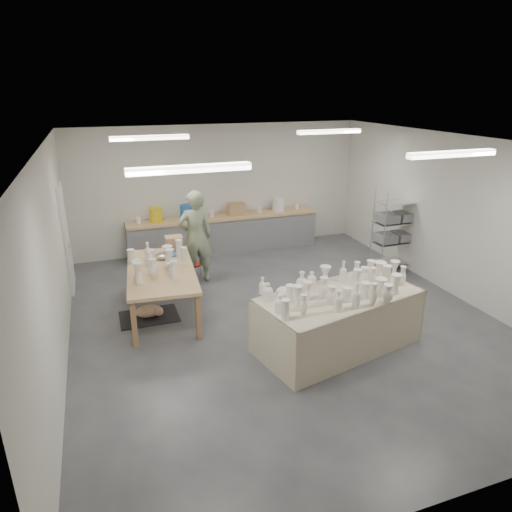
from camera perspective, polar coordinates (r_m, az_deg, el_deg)
name	(u,v)px	position (r m, az deg, el deg)	size (l,w,h in m)	color
room	(277,203)	(7.35, 2.63, 6.68)	(8.00, 8.02, 3.00)	#424449
back_counter	(224,232)	(11.09, -3.99, 2.97)	(4.60, 0.60, 1.24)	tan
wire_shelf	(395,228)	(10.35, 16.97, 3.34)	(0.88, 0.48, 1.80)	silver
drying_table	(338,319)	(7.13, 10.25, -7.74)	(2.69, 1.71, 1.25)	olive
work_table	(161,267)	(8.10, -11.76, -1.34)	(1.32, 2.33, 1.22)	tan
rug	(149,316)	(8.28, -13.21, -7.37)	(1.00, 0.70, 0.02)	black
cat	(150,311)	(8.22, -13.11, -6.72)	(0.48, 0.36, 0.20)	white
potter	(196,237)	(9.25, -7.55, 2.36)	(0.70, 0.46, 1.92)	gray
red_stool	(194,265)	(9.74, -7.70, -1.15)	(0.30, 0.30, 0.28)	red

